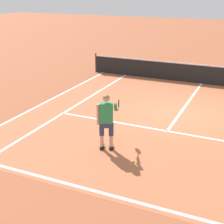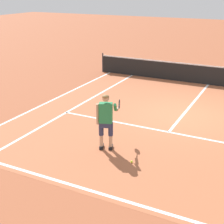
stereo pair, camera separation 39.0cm
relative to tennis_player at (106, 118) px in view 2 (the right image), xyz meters
The scene contains 10 objects.
ground_plane 4.15m from the tennis_player, 70.90° to the left, with size 80.00×80.00×0.00m, color #9E5133.
court_inner_surface 3.54m from the tennis_player, 67.12° to the left, with size 10.98×10.92×0.00m, color #B2603D.
line_baseline 2.70m from the tennis_player, 58.27° to the right, with size 10.98×0.10×0.01m, color white.
line_service 2.58m from the tennis_player, 56.45° to the left, with size 8.23×0.10×0.01m, color white.
line_centre_service 5.45m from the tennis_player, 75.73° to the left, with size 0.10×6.40×0.01m, color white.
line_singles_left 4.31m from the tennis_player, 131.78° to the left, with size 0.10×10.52×0.01m, color white.
line_doubles_left 5.31m from the tennis_player, 143.13° to the left, with size 0.10×10.52×0.01m, color white.
tennis_net 8.51m from the tennis_player, 81.06° to the left, with size 11.96×0.08×1.07m.
tennis_player is the anchor object (origin of this frame).
tennis_ball_near_feet 1.48m from the tennis_player, 24.08° to the right, with size 0.07×0.07×0.07m, color #CCE02D.
Camera 2 is at (2.86, -11.74, 4.59)m, focal length 53.17 mm.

